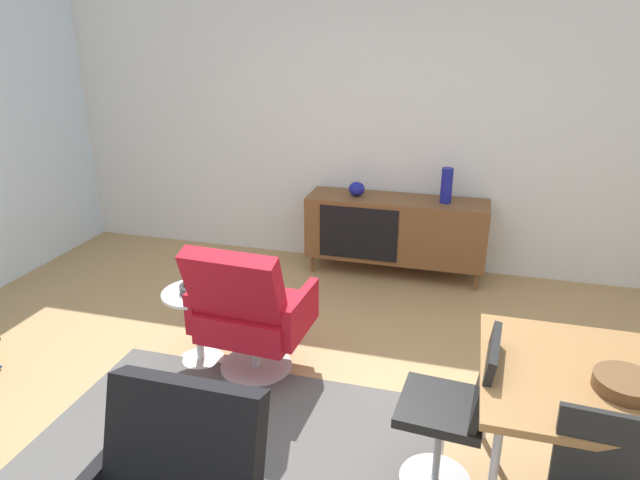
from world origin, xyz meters
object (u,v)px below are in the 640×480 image
Objects in this scene: lounge_chair_red at (249,310)px; fruit_bowl at (195,287)px; wooden_bowl_on_table at (626,384)px; side_table_round at (198,318)px; dining_chair_near_window at (455,406)px; sideboard at (395,229)px; vase_cobalt at (447,185)px; vase_sculptural_dark at (357,189)px.

fruit_bowl is (-0.40, 0.05, 0.09)m from lounge_chair_red.
wooden_bowl_on_table is 2.53m from side_table_round.
dining_chair_near_window is 0.90× the size of lounge_chair_red.
fruit_bowl reaches higher than side_table_round.
lounge_chair_red is at bearing -109.86° from sideboard.
wooden_bowl_on_table is 0.27× the size of lounge_chair_red.
vase_cobalt is at bearing 59.53° from lounge_chair_red.
sideboard reaches higher than side_table_round.
vase_cobalt is 2.40m from side_table_round.
dining_chair_near_window is at bearing -84.89° from vase_cobalt.
vase_sculptural_dark is 0.55× the size of wooden_bowl_on_table.
wooden_bowl_on_table is at bearing -56.76° from vase_sculptural_dark.
fruit_bowl is at bearing -111.12° from vase_sculptural_dark.
lounge_chair_red reaches higher than wooden_bowl_on_table.
sideboard is 6.15× the size of wooden_bowl_on_table.
lounge_chair_red reaches higher than fruit_bowl.
vase_sculptural_dark is 0.17× the size of dining_chair_near_window.
dining_chair_near_window is 1.84m from fruit_bowl.
wooden_bowl_on_table is 1.30× the size of fruit_bowl.
lounge_chair_red reaches higher than sideboard.
vase_sculptural_dark is 3.06m from wooden_bowl_on_table.
dining_chair_near_window is at bearing -21.96° from side_table_round.
vase_cobalt is 2.12× the size of vase_sculptural_dark.
wooden_bowl_on_table is (1.31, -2.55, 0.33)m from sideboard.
sideboard is 1.69× the size of lounge_chair_red.
lounge_chair_red is 0.41m from fruit_bowl.
fruit_bowl is at bearing 158.06° from dining_chair_near_window.
fruit_bowl is at bearing -129.47° from vase_cobalt.
fruit_bowl is (-0.70, -1.80, -0.23)m from vase_sculptural_dark.
dining_chair_near_window is (0.22, -2.49, -0.40)m from vase_cobalt.
vase_sculptural_dark is 1.94m from fruit_bowl.
vase_sculptural_dark is at bearing 123.24° from wooden_bowl_on_table.
dining_chair_near_window is at bearing -26.02° from lounge_chair_red.
wooden_bowl_on_table is at bearing -19.74° from lounge_chair_red.
vase_sculptural_dark is 0.15× the size of lounge_chair_red.
lounge_chair_red is at bearing 160.26° from wooden_bowl_on_table.
sideboard is 1.87× the size of dining_chair_near_window.
side_table_round is at bearing 173.06° from lounge_chair_red.
wooden_bowl_on_table is (0.89, -2.56, -0.10)m from vase_cobalt.
side_table_round is (-1.06, -1.80, -0.12)m from sideboard.
sideboard is 3.08× the size of side_table_round.
side_table_round is (-1.70, 0.69, -0.15)m from dining_chair_near_window.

